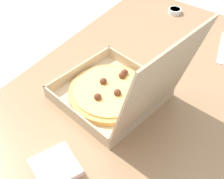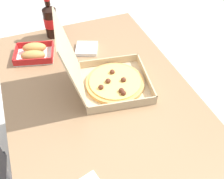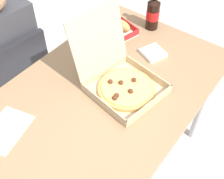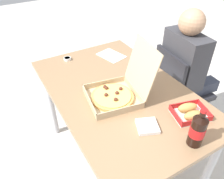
% 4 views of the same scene
% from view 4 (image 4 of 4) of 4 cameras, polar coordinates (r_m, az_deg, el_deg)
% --- Properties ---
extents(ground_plane, '(10.00, 10.00, 0.00)m').
position_cam_4_polar(ground_plane, '(2.02, 1.31, -17.31)').
color(ground_plane, beige).
extents(dining_table, '(1.28, 0.80, 0.75)m').
position_cam_4_polar(dining_table, '(1.53, 1.66, -2.64)').
color(dining_table, '#997551').
rests_on(dining_table, ground_plane).
extents(chair, '(0.44, 0.44, 0.83)m').
position_cam_4_polar(chair, '(2.02, 16.03, 0.36)').
color(chair, '#232328').
rests_on(chair, ground_plane).
extents(diner_person, '(0.38, 0.43, 1.15)m').
position_cam_4_polar(diner_person, '(1.95, 18.41, 5.65)').
color(diner_person, '#333847').
rests_on(diner_person, ground_plane).
extents(pizza_box_open, '(0.35, 0.42, 0.33)m').
position_cam_4_polar(pizza_box_open, '(1.38, 1.34, -0.58)').
color(pizza_box_open, tan).
rests_on(pizza_box_open, dining_table).
extents(bread_side_box, '(0.19, 0.22, 0.06)m').
position_cam_4_polar(bread_side_box, '(1.35, 19.08, -5.37)').
color(bread_side_box, white).
rests_on(bread_side_box, dining_table).
extents(cola_bottle, '(0.07, 0.07, 0.22)m').
position_cam_4_polar(cola_bottle, '(1.16, 20.69, -9.44)').
color(cola_bottle, black).
rests_on(cola_bottle, dining_table).
extents(paper_menu, '(0.24, 0.20, 0.00)m').
position_cam_4_polar(paper_menu, '(1.86, -0.20, 8.54)').
color(paper_menu, white).
rests_on(paper_menu, dining_table).
extents(napkin_pile, '(0.14, 0.14, 0.02)m').
position_cam_4_polar(napkin_pile, '(1.23, 8.84, -9.08)').
color(napkin_pile, white).
rests_on(napkin_pile, dining_table).
extents(dipping_sauce_cup, '(0.06, 0.06, 0.02)m').
position_cam_4_polar(dipping_sauce_cup, '(1.83, -11.13, 7.60)').
color(dipping_sauce_cup, white).
rests_on(dipping_sauce_cup, dining_table).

